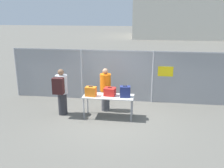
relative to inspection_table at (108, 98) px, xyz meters
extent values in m
plane|color=#605E56|center=(0.05, -0.08, -0.72)|extent=(120.00, 120.00, 0.00)
cylinder|color=#9EA0A5|center=(-4.35, 1.80, 0.34)|extent=(0.07, 0.07, 2.12)
cylinder|color=#9EA0A5|center=(-1.42, 1.80, 0.34)|extent=(0.07, 0.07, 2.12)
cylinder|color=#9EA0A5|center=(1.52, 1.80, 0.34)|extent=(0.07, 0.07, 2.12)
cube|color=gray|center=(0.05, 1.80, 0.34)|extent=(8.80, 0.01, 2.12)
cube|color=#9EA0A5|center=(0.05, 1.80, 1.36)|extent=(8.80, 0.04, 0.04)
cube|color=yellow|center=(2.01, 1.79, 0.59)|extent=(0.60, 0.01, 0.40)
cube|color=silver|center=(0.00, 0.00, 0.06)|extent=(1.75, 0.67, 0.02)
cylinder|color=#99999E|center=(-0.82, -0.28, -0.34)|extent=(0.04, 0.04, 0.77)
cylinder|color=#99999E|center=(0.82, -0.28, -0.34)|extent=(0.04, 0.04, 0.77)
cylinder|color=#99999E|center=(-0.82, 0.28, -0.34)|extent=(0.04, 0.04, 0.77)
cylinder|color=#99999E|center=(0.82, 0.28, -0.34)|extent=(0.04, 0.04, 0.77)
cube|color=orange|center=(-0.60, -0.09, 0.23)|extent=(0.39, 0.27, 0.32)
cube|color=black|center=(-0.60, -0.09, 0.41)|extent=(0.15, 0.04, 0.02)
cube|color=red|center=(0.04, 0.05, 0.21)|extent=(0.41, 0.34, 0.28)
cube|color=black|center=(0.04, 0.05, 0.36)|extent=(0.15, 0.04, 0.02)
cube|color=navy|center=(0.58, -0.02, 0.26)|extent=(0.38, 0.28, 0.38)
cube|color=black|center=(0.58, -0.02, 0.46)|extent=(0.14, 0.04, 0.02)
cylinder|color=#2D2D33|center=(-1.68, 0.03, -0.32)|extent=(0.32, 0.32, 0.80)
cylinder|color=#B2B2B7|center=(-1.68, 0.03, 0.41)|extent=(0.41, 0.41, 0.66)
sphere|color=brown|center=(-1.68, 0.03, 0.85)|extent=(0.22, 0.22, 0.22)
cube|color=#381919|center=(-1.68, -0.29, 0.44)|extent=(0.37, 0.23, 0.56)
cylinder|color=#4C4C51|center=(-0.21, 0.63, -0.34)|extent=(0.30, 0.30, 0.77)
cylinder|color=orange|center=(-0.21, 0.63, 0.37)|extent=(0.40, 0.40, 0.64)
sphere|color=#A57A5B|center=(-0.21, 0.63, 0.79)|extent=(0.21, 0.21, 0.21)
cube|color=white|center=(2.48, 3.13, -0.30)|extent=(3.26, 1.52, 0.51)
sphere|color=black|center=(1.91, 2.31, -0.42)|extent=(0.61, 0.61, 0.61)
sphere|color=black|center=(1.91, 3.96, -0.42)|extent=(0.61, 0.61, 0.61)
cylinder|color=#59595B|center=(0.28, 3.13, -0.50)|extent=(1.14, 0.06, 0.06)
cube|color=beige|center=(7.66, 31.46, 2.28)|extent=(17.33, 11.33, 6.01)
camera|label=1|loc=(1.33, -8.06, 2.86)|focal=40.00mm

